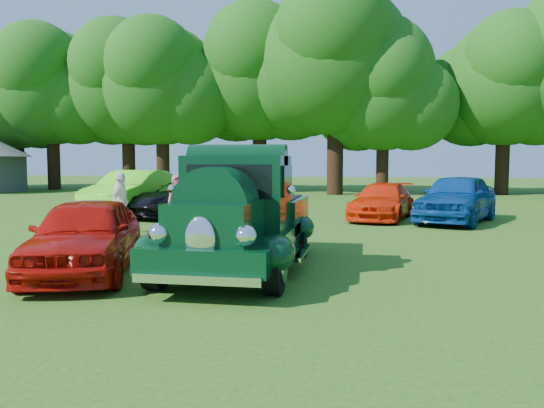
% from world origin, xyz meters
% --- Properties ---
extents(ground, '(120.00, 120.00, 0.00)m').
position_xyz_m(ground, '(0.00, 0.00, 0.00)').
color(ground, '#225413').
rests_on(ground, ground).
extents(hero_pickup, '(2.48, 5.32, 2.08)m').
position_xyz_m(hero_pickup, '(0.30, 0.05, 0.90)').
color(hero_pickup, black).
rests_on(hero_pickup, ground).
extents(red_convertible, '(2.73, 4.29, 1.36)m').
position_xyz_m(red_convertible, '(-2.29, -0.85, 0.68)').
color(red_convertible, '#AC0D07').
rests_on(red_convertible, ground).
extents(back_car_lime, '(2.08, 5.14, 1.66)m').
position_xyz_m(back_car_lime, '(-5.93, 9.04, 0.83)').
color(back_car_lime, '#4FD31C').
rests_on(back_car_lime, ground).
extents(back_car_black, '(4.13, 5.23, 1.32)m').
position_xyz_m(back_car_black, '(-3.84, 8.82, 0.66)').
color(back_car_black, black).
rests_on(back_car_black, ground).
extents(back_car_orange, '(2.63, 4.51, 1.23)m').
position_xyz_m(back_car_orange, '(3.11, 9.14, 0.61)').
color(back_car_orange, red).
rests_on(back_car_orange, ground).
extents(back_car_blue, '(3.53, 5.02, 1.59)m').
position_xyz_m(back_car_blue, '(5.46, 8.60, 0.79)').
color(back_car_blue, navy).
rests_on(back_car_blue, ground).
extents(spectator_pink, '(0.70, 0.64, 1.62)m').
position_xyz_m(spectator_pink, '(-2.54, 4.46, 0.81)').
color(spectator_pink, '#BF4E6B').
rests_on(spectator_pink, ground).
extents(spectator_grey, '(1.09, 0.93, 1.96)m').
position_xyz_m(spectator_grey, '(-1.72, 4.14, 0.98)').
color(spectator_grey, slate).
rests_on(spectator_grey, ground).
extents(spectator_white, '(0.49, 1.02, 1.68)m').
position_xyz_m(spectator_white, '(-4.13, 4.27, 0.84)').
color(spectator_white, white).
rests_on(spectator_white, ground).
extents(tree_line, '(62.63, 11.25, 12.34)m').
position_xyz_m(tree_line, '(0.20, 24.12, 7.14)').
color(tree_line, '#311C10').
rests_on(tree_line, ground).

